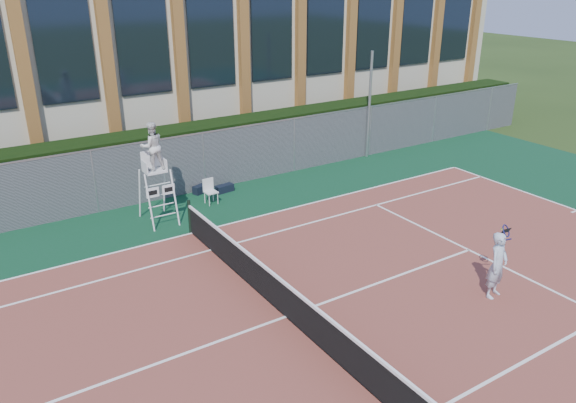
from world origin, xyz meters
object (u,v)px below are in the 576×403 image
steel_pole (369,106)px  umpire_chair (152,149)px  tennis_player (498,265)px  plastic_chair (210,189)px

steel_pole → umpire_chair: size_ratio=1.37×
steel_pole → tennis_player: (-4.89, -10.73, -1.40)m
umpire_chair → plastic_chair: bearing=12.4°
steel_pole → plastic_chair: bearing=-171.7°
steel_pole → plastic_chair: size_ratio=5.14×
steel_pole → tennis_player: 11.87m
umpire_chair → tennis_player: bearing=-59.1°
steel_pole → plastic_chair: 8.50m
plastic_chair → tennis_player: bearing=-70.7°
umpire_chair → steel_pole: bearing=9.1°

